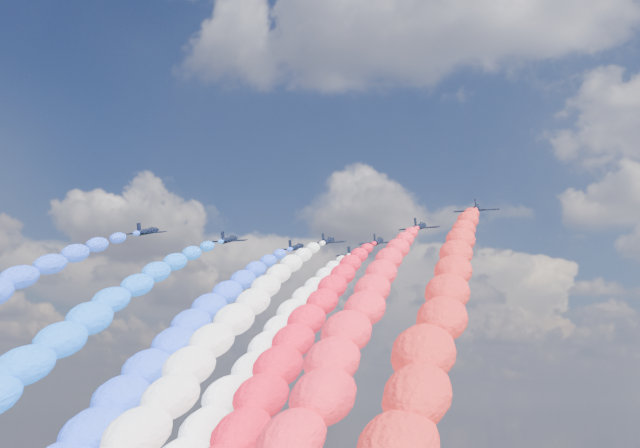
% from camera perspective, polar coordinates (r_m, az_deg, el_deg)
% --- Properties ---
extents(jet_0, '(8.56, 11.47, 5.41)m').
position_cam_1_polar(jet_0, '(163.90, -12.70, -0.55)').
color(jet_0, black).
extents(jet_1, '(8.64, 11.52, 5.41)m').
position_cam_1_polar(jet_1, '(169.28, -6.77, -1.16)').
color(jet_1, black).
extents(trail_1, '(7.02, 96.33, 52.10)m').
position_cam_1_polar(trail_1, '(122.62, -16.10, -7.56)').
color(trail_1, blue).
extents(jet_2, '(8.56, 11.46, 5.41)m').
position_cam_1_polar(jet_2, '(176.79, -1.80, -1.75)').
color(jet_2, black).
extents(trail_2, '(7.02, 96.33, 52.10)m').
position_cam_1_polar(trail_2, '(128.10, -8.75, -8.12)').
color(trail_2, '#284FFF').
extents(jet_3, '(8.25, 11.24, 5.41)m').
position_cam_1_polar(jet_3, '(169.67, 0.59, -1.28)').
color(jet_3, black).
extents(trail_3, '(7.02, 96.33, 52.10)m').
position_cam_1_polar(trail_3, '(120.09, -5.79, -7.89)').
color(trail_3, silver).
extents(jet_4, '(8.60, 11.49, 5.41)m').
position_cam_1_polar(jet_4, '(184.25, 2.51, -2.20)').
color(jet_4, black).
extents(trail_4, '(7.02, 96.33, 52.10)m').
position_cam_1_polar(trail_4, '(134.24, -2.45, -8.47)').
color(trail_4, white).
extents(jet_5, '(8.40, 11.35, 5.41)m').
position_cam_1_polar(jet_5, '(170.58, 4.34, -1.31)').
color(jet_5, black).
extents(trail_5, '(7.02, 96.33, 52.10)m').
position_cam_1_polar(trail_5, '(119.93, -0.41, -7.95)').
color(trail_5, red).
extents(jet_6, '(8.86, 11.67, 5.41)m').
position_cam_1_polar(jet_6, '(156.83, 7.43, -0.20)').
color(jet_6, black).
extents(trail_6, '(7.02, 96.33, 52.10)m').
position_cam_1_polar(trail_6, '(105.27, 3.58, -7.23)').
color(trail_6, red).
extents(jet_7, '(8.50, 11.42, 5.41)m').
position_cam_1_polar(jet_7, '(143.88, 11.57, 1.11)').
color(jet_7, black).
extents(trail_7, '(7.02, 96.33, 52.10)m').
position_cam_1_polar(trail_7, '(91.45, 9.57, -6.22)').
color(trail_7, red).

